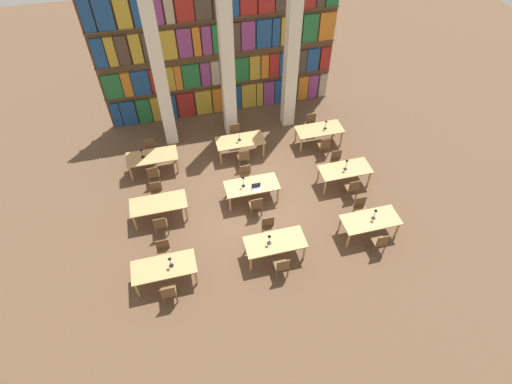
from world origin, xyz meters
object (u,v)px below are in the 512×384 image
desk_lamp_2 (375,212)px  chair_14 (244,157)px  desk_lamp_5 (141,152)px  desk_lamp_0 (170,260)px  chair_8 (256,205)px  desk_lamp_1 (269,238)px  chair_17 (312,123)px  pillar_right (291,58)px  reading_table_5 (345,170)px  chair_6 (161,224)px  desk_lamp_6 (239,134)px  desk_lamp_4 (347,163)px  reading_table_4 (252,187)px  chair_5 (361,208)px  chair_12 (153,174)px  desk_lamp_7 (326,123)px  pillar_left (160,75)px  chair_3 (269,229)px  reading_table_3 (159,205)px  chair_9 (246,176)px  chair_1 (164,251)px  laptop (257,188)px  chair_11 (337,161)px  reading_table_1 (275,243)px  reading_table_6 (152,158)px  chair_2 (282,265)px  chair_4 (380,241)px  desk_lamp_3 (243,180)px  chair_7 (157,193)px  reading_table_0 (164,268)px  chair_15 (236,134)px  chair_16 (324,145)px  chair_0 (169,292)px  reading_table_2 (370,221)px

desk_lamp_2 → chair_14: size_ratio=0.50×
desk_lamp_5 → chair_14: desk_lamp_5 is taller
desk_lamp_0 → chair_8: 3.57m
desk_lamp_1 → chair_17: (3.39, 5.55, -0.52)m
pillar_right → reading_table_5: (0.89, -4.04, -2.36)m
chair_6 → chair_8: bearing=0.7°
desk_lamp_6 → desk_lamp_4: bearing=-37.2°
reading_table_5 → reading_table_4: bearing=179.1°
chair_5 → chair_12: (-6.61, 3.37, 0.00)m
chair_12 → desk_lamp_7: desk_lamp_7 is taller
pillar_left → desk_lamp_7: 6.53m
chair_3 → chair_6: 3.51m
reading_table_3 → desk_lamp_4: desk_lamp_4 is taller
pillar_left → chair_9: size_ratio=6.84×
chair_5 → chair_1: bearing=1.1°
laptop → reading_table_5: laptop is taller
desk_lamp_0 → chair_6: desk_lamp_0 is taller
reading_table_5 → chair_11: bearing=89.9°
reading_table_4 → reading_table_5: bearing=-0.9°
desk_lamp_0 → chair_9: 4.48m
chair_5 → chair_11: size_ratio=1.00×
reading_table_1 → reading_table_6: same height
desk_lamp_1 → chair_5: bearing=13.1°
chair_6 → chair_14: same height
chair_2 → chair_9: 3.92m
chair_4 → desk_lamp_3: (-3.63, 3.15, 0.56)m
pillar_left → chair_2: pillar_left is taller
chair_4 → chair_7: size_ratio=1.00×
reading_table_0 → desk_lamp_1: bearing=0.8°
chair_6 → laptop: size_ratio=2.74×
chair_2 → desk_lamp_2: 3.44m
pillar_left → chair_8: 5.83m
reading_table_4 → desk_lamp_3: desk_lamp_3 is taller
desk_lamp_1 → reading_table_0: bearing=-179.2°
pillar_left → chair_2: bearing=-70.7°
reading_table_5 → chair_1: bearing=-165.0°
pillar_right → reading_table_3: size_ratio=3.22×
pillar_left → pillar_right: same height
chair_5 → reading_table_3: (-6.54, 1.68, 0.16)m
reading_table_6 → chair_15: size_ratio=2.12×
reading_table_0 → laptop: bearing=34.5°
chair_1 → desk_lamp_2: bearing=175.2°
chair_7 → desk_lamp_3: size_ratio=1.90×
pillar_right → chair_16: bearing=-72.3°
chair_3 → desk_lamp_5: size_ratio=2.24×
desk_lamp_6 → chair_7: bearing=-152.0°
chair_0 → chair_16: (6.53, 4.88, 0.00)m
chair_2 → reading_table_2: 3.29m
reading_table_0 → chair_7: size_ratio=2.12×
laptop → desk_lamp_4: desk_lamp_4 is taller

